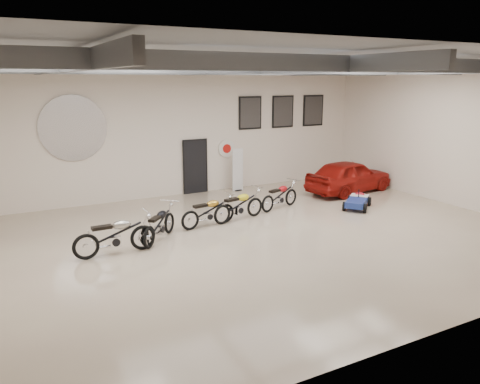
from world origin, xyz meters
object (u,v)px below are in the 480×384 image
motorcycle_yellow (239,205)px  motorcycle_red (280,195)px  banner_stand (238,169)px  vintage_car (349,176)px  motorcycle_silver (115,234)px  motorcycle_black (159,223)px  go_kart (358,198)px  motorcycle_gold (208,211)px

motorcycle_yellow → motorcycle_red: 1.99m
banner_stand → vintage_car: size_ratio=0.46×
motorcycle_red → vintage_car: (3.81, 0.79, 0.18)m
motorcycle_yellow → vintage_car: (5.72, 1.34, 0.16)m
motorcycle_silver → banner_stand: bearing=37.3°
motorcycle_black → motorcycle_red: size_ratio=1.03×
motorcycle_yellow → motorcycle_black: bearing=-179.3°
motorcycle_black → vintage_car: (8.61, 2.01, 0.17)m
go_kart → motorcycle_red: bearing=117.4°
vintage_car → motorcycle_red: bearing=92.5°
motorcycle_gold → motorcycle_red: bearing=3.9°
go_kart → banner_stand: bearing=82.4°
banner_stand → motorcycle_black: (-4.78, -4.36, -0.39)m
motorcycle_black → motorcycle_yellow: bearing=-33.9°
motorcycle_gold → motorcycle_yellow: bearing=-2.4°
motorcycle_red → banner_stand: bearing=71.9°
banner_stand → motorcycle_black: 6.49m
motorcycle_silver → vintage_car: vintage_car is taller
go_kart → motorcycle_gold: bearing=136.4°
motorcycle_black → motorcycle_yellow: motorcycle_yellow is taller
motorcycle_silver → motorcycle_gold: size_ratio=1.12×
motorcycle_red → vintage_car: 3.89m
motorcycle_gold → motorcycle_red: 3.12m
banner_stand → motorcycle_red: bearing=-93.9°
motorcycle_silver → motorcycle_red: size_ratio=1.13×
motorcycle_black → motorcycle_red: 4.95m
motorcycle_silver → go_kart: size_ratio=1.18×
motorcycle_red → motorcycle_black: bearing=175.8°
motorcycle_gold → vintage_car: bearing=3.5°
banner_stand → motorcycle_gold: 4.89m
banner_stand → motorcycle_yellow: 4.17m
motorcycle_silver → motorcycle_yellow: (4.26, 1.20, -0.04)m
motorcycle_yellow → motorcycle_silver: bearing=-176.8°
banner_stand → motorcycle_black: size_ratio=0.93×
motorcycle_silver → motorcycle_gold: 3.31m
motorcycle_silver → motorcycle_black: bearing=19.7°
motorcycle_silver → motorcycle_black: size_ratio=1.10×
motorcycle_gold → motorcycle_red: (3.04, 0.67, -0.00)m
motorcycle_yellow → motorcycle_red: motorcycle_yellow is taller
motorcycle_black → vintage_car: 8.84m
motorcycle_black → motorcycle_gold: size_ratio=1.02×
motorcycle_black → vintage_car: bearing=-33.9°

